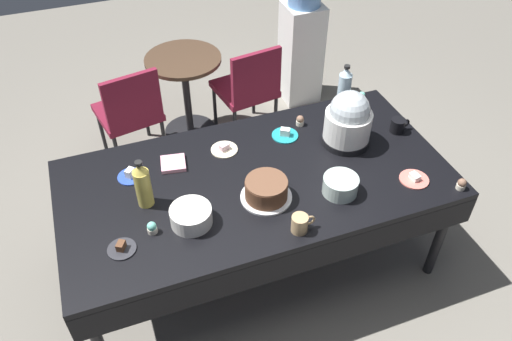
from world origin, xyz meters
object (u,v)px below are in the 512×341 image
soda_bottle_water (344,88)px  round_cafe_table (185,82)px  ceramic_snack_bowl (191,216)px  cupcake_cocoa (362,97)px  dessert_plate_coral (414,179)px  coffee_mug_tan (300,224)px  frosted_layer_cake (266,190)px  cupcake_berry (152,228)px  slow_cooker (348,120)px  dessert_plate_charcoal (122,248)px  maroon_chair_right (249,86)px  maroon_chair_left (130,110)px  potluck_table (256,185)px  coffee_mug_black (398,125)px  cupcake_mint (300,121)px  soda_bottle_ginger_ale (143,185)px  glass_salad_bowl (340,185)px  dessert_plate_cobalt (130,175)px  dessert_plate_cream (224,149)px  water_cooler (302,39)px  dessert_plate_teal (285,134)px  cupcake_lemon (462,184)px

soda_bottle_water → round_cafe_table: soda_bottle_water is taller
ceramic_snack_bowl → cupcake_cocoa: size_ratio=3.20×
dessert_plate_coral → coffee_mug_tan: 0.77m
dessert_plate_coral → frosted_layer_cake: bearing=169.4°
cupcake_berry → coffee_mug_tan: size_ratio=0.53×
slow_cooker → cupcake_berry: slow_cooker is taller
dessert_plate_charcoal → maroon_chair_right: size_ratio=0.17×
maroon_chair_left → maroon_chair_right: (0.95, -0.00, 0.00)m
ceramic_snack_bowl → soda_bottle_water: size_ratio=0.71×
potluck_table → dessert_plate_charcoal: 0.84m
dessert_plate_coral → coffee_mug_black: 0.45m
ceramic_snack_bowl → cupcake_mint: size_ratio=3.20×
coffee_mug_tan → round_cafe_table: (-0.12, 1.95, -0.30)m
soda_bottle_water → maroon_chair_left: (-1.32, 0.82, -0.40)m
slow_cooker → dessert_plate_coral: (0.20, -0.44, -0.15)m
cupcake_mint → coffee_mug_tan: size_ratio=0.53×
ceramic_snack_bowl → cupcake_cocoa: bearing=26.4°
soda_bottle_ginger_ale → maroon_chair_right: (1.03, 1.27, -0.39)m
glass_salad_bowl → dessert_plate_cobalt: bearing=153.9°
dessert_plate_cobalt → coffee_mug_black: size_ratio=1.14×
frosted_layer_cake → dessert_plate_cream: (-0.09, 0.46, -0.05)m
maroon_chair_right → water_cooler: (0.64, 0.41, 0.10)m
round_cafe_table → coffee_mug_tan: bearing=-86.5°
soda_bottle_water → maroon_chair_left: soda_bottle_water is taller
dessert_plate_cream → cupcake_berry: size_ratio=2.39×
dessert_plate_teal → water_cooler: bearing=61.8°
maroon_chair_left → dessert_plate_teal: bearing=-49.9°
dessert_plate_coral → dessert_plate_charcoal: bearing=177.6°
maroon_chair_left → maroon_chair_right: 0.95m
cupcake_mint → maroon_chair_right: (-0.02, 0.92, -0.29)m
cupcake_lemon → water_cooler: 2.18m
potluck_table → dessert_plate_teal: dessert_plate_teal is taller
glass_salad_bowl → cupcake_mint: bearing=86.0°
cupcake_lemon → round_cafe_table: (-1.08, 1.98, -0.28)m
coffee_mug_tan → glass_salad_bowl: bearing=29.3°
cupcake_cocoa → maroon_chair_right: maroon_chair_right is taller
dessert_plate_teal → maroon_chair_right: 1.03m
potluck_table → cupcake_mint: 0.57m
water_cooler → cupcake_cocoa: bearing=-95.5°
slow_cooker → soda_bottle_ginger_ale: (-1.24, -0.10, -0.03)m
maroon_chair_right → round_cafe_table: maroon_chair_right is taller
soda_bottle_water → dessert_plate_cream: bearing=-169.0°
dessert_plate_charcoal → soda_bottle_ginger_ale: (0.18, 0.27, 0.12)m
dessert_plate_teal → dessert_plate_charcoal: size_ratio=1.16×
dessert_plate_charcoal → soda_bottle_ginger_ale: soda_bottle_ginger_ale is taller
cupcake_mint → cupcake_lemon: same height
dessert_plate_cobalt → cupcake_mint: size_ratio=2.20×
dessert_plate_coral → maroon_chair_right: maroon_chair_right is taller
cupcake_cocoa → cupcake_berry: size_ratio=1.00×
cupcake_mint → maroon_chair_left: (-0.97, 0.92, -0.29)m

